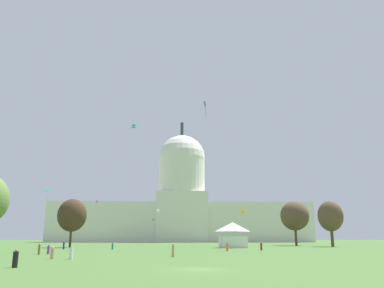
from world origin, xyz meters
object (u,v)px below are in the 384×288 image
at_px(person_teal_front_left, 112,246).
at_px(kite_cyan_low, 48,192).
at_px(person_olive_back_left, 39,249).
at_px(person_white_back_right, 71,253).
at_px(kite_pink_low, 97,202).
at_px(kite_turquoise_mid, 134,126).
at_px(capitol_building, 182,206).
at_px(kite_white_low, 158,211).
at_px(person_maroon_mid_center, 261,246).
at_px(person_orange_aisle_center, 227,247).
at_px(person_purple_mid_left, 48,250).
at_px(person_navy_near_tree_east, 64,246).
at_px(event_tent, 233,235).
at_px(kite_gold_low, 202,218).
at_px(person_tan_lawn_far_left, 52,253).
at_px(tree_east_mid, 295,216).
at_px(kite_magenta_low, 153,220).
at_px(tree_west_far, 72,215).
at_px(person_black_back_center, 15,259).
at_px(kite_blue_high, 205,106).
at_px(tree_east_near, 330,216).
at_px(person_tan_near_tree_west, 173,251).
at_px(kite_yellow_low, 243,212).

xyz_separation_m(person_teal_front_left, kite_cyan_low, (-15.16, -0.23, 12.08)).
xyz_separation_m(person_olive_back_left, person_white_back_right, (8.39, -13.88, -0.07)).
relative_size(kite_pink_low, kite_turquoise_mid, 2.68).
xyz_separation_m(capitol_building, kite_white_low, (-11.44, -63.59, -7.17)).
bearing_deg(kite_white_low, person_maroon_mid_center, -22.84).
bearing_deg(person_orange_aisle_center, person_purple_mid_left, -51.31).
xyz_separation_m(person_navy_near_tree_east, kite_white_low, (18.75, 68.99, 12.22)).
relative_size(event_tent, kite_gold_low, 4.05).
relative_size(person_teal_front_left, person_tan_lawn_far_left, 0.98).
distance_m(tree_east_mid, kite_magenta_low, 79.20).
xyz_separation_m(kite_magenta_low, kite_turquoise_mid, (-0.40, -100.09, 17.65)).
xyz_separation_m(person_olive_back_left, person_tan_lawn_far_left, (5.80, -12.78, -0.14)).
bearing_deg(person_teal_front_left, kite_turquoise_mid, 93.80).
bearing_deg(tree_west_far, kite_pink_low, 94.50).
height_order(person_black_back_center, person_white_back_right, person_white_back_right).
xyz_separation_m(person_purple_mid_left, person_black_back_center, (5.89, -29.05, 0.04)).
height_order(tree_west_far, person_tan_lawn_far_left, tree_west_far).
relative_size(person_orange_aisle_center, kite_cyan_low, 0.63).
bearing_deg(tree_west_far, tree_east_mid, 17.07).
distance_m(capitol_building, event_tent, 123.51).
relative_size(tree_east_mid, kite_blue_high, 3.05).
bearing_deg(kite_magenta_low, tree_east_near, 115.77).
distance_m(person_tan_near_tree_west, person_tan_lawn_far_left, 15.81).
distance_m(tree_east_near, kite_gold_low, 58.79).
xyz_separation_m(person_purple_mid_left, person_olive_back_left, (-0.92, -1.69, 0.13)).
relative_size(tree_east_near, person_black_back_center, 8.27).
relative_size(tree_east_near, person_tan_lawn_far_left, 8.80).
bearing_deg(kite_yellow_low, person_tan_lawn_far_left, 51.00).
xyz_separation_m(person_teal_front_left, kite_pink_low, (-18.28, 75.27, 16.39)).
relative_size(person_tan_lawn_far_left, kite_magenta_low, 1.89).
distance_m(tree_east_near, person_maroon_mid_center, 42.62).
xyz_separation_m(kite_yellow_low, kite_blue_high, (-15.01, -28.08, 27.69)).
relative_size(person_black_back_center, kite_yellow_low, 1.18).
height_order(person_olive_back_left, person_tan_lawn_far_left, person_olive_back_left).
bearing_deg(kite_turquoise_mid, kite_white_low, -67.10).
xyz_separation_m(person_olive_back_left, person_teal_front_left, (7.64, 26.06, -0.15)).
relative_size(person_maroon_mid_center, kite_pink_low, 0.57).
height_order(person_teal_front_left, kite_blue_high, kite_blue_high).
bearing_deg(person_maroon_mid_center, person_navy_near_tree_east, 127.07).
bearing_deg(person_olive_back_left, kite_blue_high, 32.57).
relative_size(person_navy_near_tree_east, kite_turquoise_mid, 1.56).
distance_m(person_maroon_mid_center, kite_blue_high, 44.06).
bearing_deg(kite_cyan_low, capitol_building, -100.49).
distance_m(tree_east_mid, kite_gold_low, 43.56).
relative_size(person_purple_mid_left, kite_white_low, 0.33).
distance_m(person_tan_near_tree_west, kite_cyan_low, 46.19).
xyz_separation_m(person_orange_aisle_center, person_tan_lawn_far_left, (-26.05, -27.15, -0.06)).
bearing_deg(person_tan_near_tree_west, tree_west_far, 43.31).
xyz_separation_m(event_tent, kite_blue_high, (-6.90, 0.35, 35.44)).
xyz_separation_m(person_black_back_center, person_maroon_mid_center, (32.81, 46.02, 0.07)).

